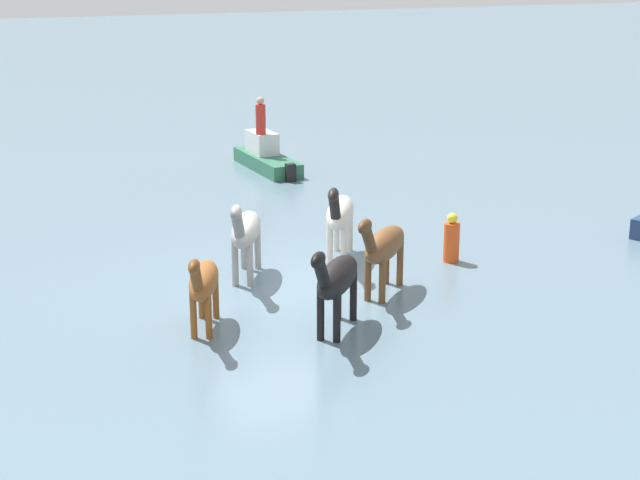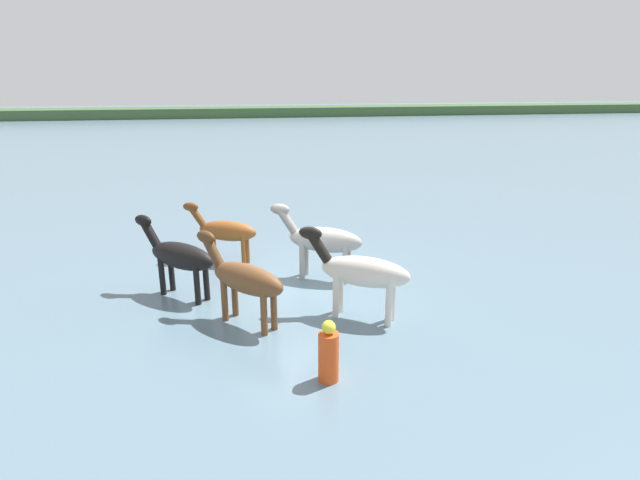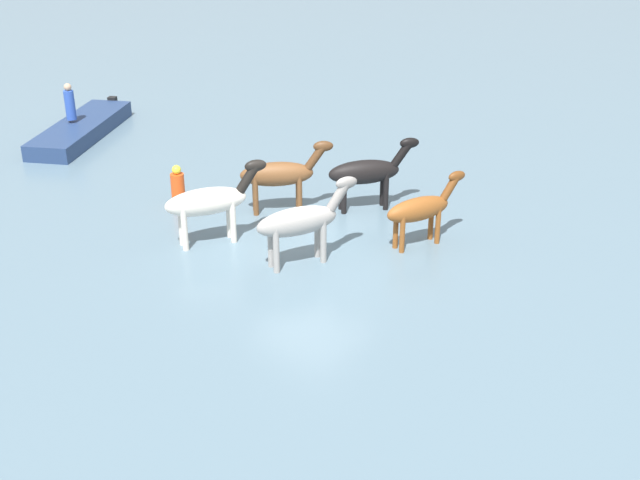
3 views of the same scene
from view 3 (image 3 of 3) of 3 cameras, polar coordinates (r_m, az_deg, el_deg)
ground_plane at (r=19.56m, az=-0.70°, el=-0.49°), size 176.74×176.74×0.00m
horse_mid_herd at (r=18.35m, az=-1.35°, el=1.32°), size 2.36×1.50×1.93m
horse_gray_outer at (r=21.13m, az=-2.78°, el=4.58°), size 1.95×2.00×1.88m
horse_dark_mare at (r=19.44m, az=7.00°, el=2.16°), size 2.12×1.21×1.69m
horse_chestnut_trailing at (r=21.29m, az=3.30°, el=4.73°), size 2.08×1.85×1.88m
horse_dun_straggler at (r=19.51m, az=-7.66°, el=2.67°), size 2.35×1.64×1.96m
boat_motor_center at (r=28.30m, az=-16.21°, el=7.25°), size 5.26×3.63×0.76m
person_helmsman_aft at (r=28.06m, az=-16.97°, el=9.09°), size 0.32×0.32×1.19m
buoy_channel_marker at (r=21.96m, az=-9.83°, el=3.59°), size 0.36×0.36×1.14m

